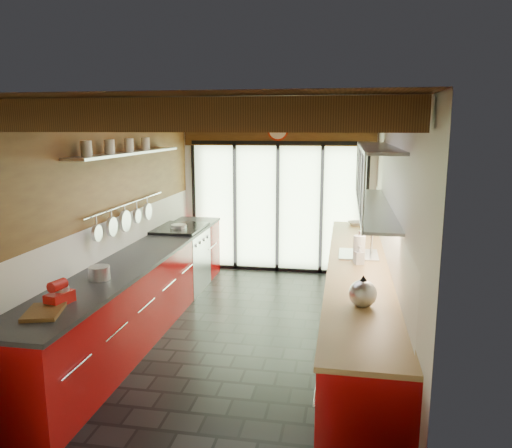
# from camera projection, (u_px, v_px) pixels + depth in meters

# --- Properties ---
(ground) EXTENTS (5.50, 5.50, 0.00)m
(ground) POSITION_uv_depth(u_px,v_px,m) (246.00, 334.00, 5.89)
(ground) COLOR black
(ground) RESTS_ON ground
(room_shell) EXTENTS (5.50, 5.50, 5.50)m
(room_shell) POSITION_uv_depth(u_px,v_px,m) (246.00, 195.00, 5.57)
(room_shell) COLOR silver
(room_shell) RESTS_ON ground
(ceiling_beams) EXTENTS (3.14, 5.06, 4.90)m
(ceiling_beams) POSITION_uv_depth(u_px,v_px,m) (252.00, 122.00, 5.78)
(ceiling_beams) COLOR #593316
(ceiling_beams) RESTS_ON ground
(glass_door) EXTENTS (2.95, 0.10, 2.90)m
(glass_door) POSITION_uv_depth(u_px,v_px,m) (278.00, 173.00, 8.17)
(glass_door) COLOR #C6EAAD
(glass_door) RESTS_ON ground
(left_counter) EXTENTS (0.68, 5.00, 0.92)m
(left_counter) POSITION_uv_depth(u_px,v_px,m) (143.00, 291.00, 6.02)
(left_counter) COLOR #960909
(left_counter) RESTS_ON ground
(range_stove) EXTENTS (0.66, 0.90, 0.97)m
(range_stove) POSITION_uv_depth(u_px,v_px,m) (181.00, 259.00, 7.42)
(range_stove) COLOR silver
(range_stove) RESTS_ON ground
(right_counter) EXTENTS (0.68, 5.00, 0.92)m
(right_counter) POSITION_uv_depth(u_px,v_px,m) (357.00, 304.00, 5.58)
(right_counter) COLOR #960909
(right_counter) RESTS_ON ground
(sink_assembly) EXTENTS (0.45, 0.52, 0.43)m
(sink_assembly) POSITION_uv_depth(u_px,v_px,m) (360.00, 252.00, 5.87)
(sink_assembly) COLOR silver
(sink_assembly) RESTS_ON right_counter
(upper_cabinets_right) EXTENTS (0.34, 3.00, 3.00)m
(upper_cabinets_right) POSITION_uv_depth(u_px,v_px,m) (376.00, 177.00, 5.57)
(upper_cabinets_right) COLOR silver
(upper_cabinets_right) RESTS_ON ground
(left_wall_fixtures) EXTENTS (0.28, 2.60, 0.96)m
(left_wall_fixtures) POSITION_uv_depth(u_px,v_px,m) (128.00, 174.00, 5.96)
(left_wall_fixtures) COLOR silver
(left_wall_fixtures) RESTS_ON ground
(stand_mixer) EXTENTS (0.18, 0.26, 0.22)m
(stand_mixer) POSITION_uv_depth(u_px,v_px,m) (60.00, 294.00, 4.24)
(stand_mixer) COLOR red
(stand_mixer) RESTS_ON left_counter
(pot_large) EXTENTS (0.28, 0.28, 0.13)m
(pot_large) POSITION_uv_depth(u_px,v_px,m) (99.00, 273.00, 4.92)
(pot_large) COLOR silver
(pot_large) RESTS_ON left_counter
(pot_small) EXTENTS (0.30, 0.30, 0.09)m
(pot_small) POSITION_uv_depth(u_px,v_px,m) (179.00, 228.00, 7.24)
(pot_small) COLOR silver
(pot_small) RESTS_ON left_counter
(cutting_board) EXTENTS (0.36, 0.44, 0.03)m
(cutting_board) POSITION_uv_depth(u_px,v_px,m) (44.00, 312.00, 4.02)
(cutting_board) COLOR brown
(cutting_board) RESTS_ON left_counter
(kettle) EXTENTS (0.27, 0.31, 0.28)m
(kettle) POSITION_uv_depth(u_px,v_px,m) (363.00, 292.00, 4.19)
(kettle) COLOR silver
(kettle) RESTS_ON right_counter
(paper_towel) EXTENTS (0.14, 0.14, 0.36)m
(paper_towel) POSITION_uv_depth(u_px,v_px,m) (359.00, 249.00, 5.53)
(paper_towel) COLOR white
(paper_towel) RESTS_ON right_counter
(soap_bottle) EXTENTS (0.12, 0.12, 0.21)m
(soap_bottle) POSITION_uv_depth(u_px,v_px,m) (359.00, 255.00, 5.46)
(soap_bottle) COLOR silver
(soap_bottle) RESTS_ON right_counter
(bowl) EXTENTS (0.27, 0.27, 0.06)m
(bowl) POSITION_uv_depth(u_px,v_px,m) (355.00, 223.00, 7.66)
(bowl) COLOR silver
(bowl) RESTS_ON right_counter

